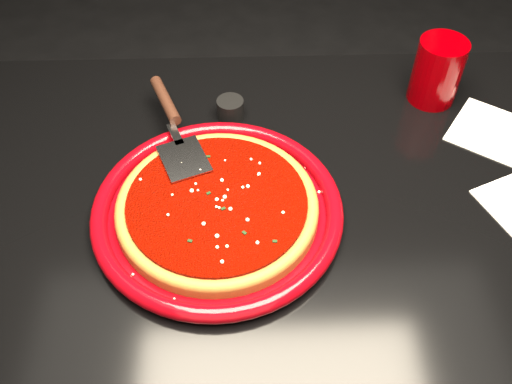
# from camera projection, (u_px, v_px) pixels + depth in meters

# --- Properties ---
(table) EXTENTS (1.20, 0.80, 0.75)m
(table) POSITION_uv_depth(u_px,v_px,m) (296.00, 323.00, 1.18)
(table) COLOR black
(table) RESTS_ON floor
(plate) EXTENTS (0.50, 0.50, 0.03)m
(plate) POSITION_uv_depth(u_px,v_px,m) (218.00, 210.00, 0.87)
(plate) COLOR #6D0308
(plate) RESTS_ON table
(pizza_crust) EXTENTS (0.40, 0.40, 0.02)m
(pizza_crust) POSITION_uv_depth(u_px,v_px,m) (217.00, 208.00, 0.87)
(pizza_crust) COLOR brown
(pizza_crust) RESTS_ON plate
(pizza_crust_rim) EXTENTS (0.40, 0.40, 0.02)m
(pizza_crust_rim) POSITION_uv_depth(u_px,v_px,m) (217.00, 205.00, 0.86)
(pizza_crust_rim) COLOR brown
(pizza_crust_rim) RESTS_ON plate
(pizza_sauce) EXTENTS (0.35, 0.35, 0.01)m
(pizza_sauce) POSITION_uv_depth(u_px,v_px,m) (217.00, 203.00, 0.86)
(pizza_sauce) COLOR #6D0600
(pizza_sauce) RESTS_ON plate
(parmesan_dusting) EXTENTS (0.26, 0.26, 0.01)m
(parmesan_dusting) POSITION_uv_depth(u_px,v_px,m) (217.00, 199.00, 0.85)
(parmesan_dusting) COLOR beige
(parmesan_dusting) RESTS_ON plate
(basil_flecks) EXTENTS (0.24, 0.24, 0.00)m
(basil_flecks) POSITION_uv_depth(u_px,v_px,m) (217.00, 200.00, 0.85)
(basil_flecks) COLOR black
(basil_flecks) RESTS_ON plate
(pizza_server) EXTENTS (0.18, 0.30, 0.02)m
(pizza_server) POSITION_uv_depth(u_px,v_px,m) (175.00, 126.00, 0.95)
(pizza_server) COLOR #B5B7BC
(pizza_server) RESTS_ON plate
(cup) EXTENTS (0.11, 0.11, 0.12)m
(cup) POSITION_uv_depth(u_px,v_px,m) (437.00, 71.00, 1.03)
(cup) COLOR #7D0003
(cup) RESTS_ON table
(napkin_b) EXTENTS (0.18, 0.18, 0.00)m
(napkin_b) POSITION_uv_depth(u_px,v_px,m) (490.00, 131.00, 1.01)
(napkin_b) COLOR white
(napkin_b) RESTS_ON table
(ramekin) EXTENTS (0.06, 0.06, 0.04)m
(ramekin) POSITION_uv_depth(u_px,v_px,m) (230.00, 109.00, 1.02)
(ramekin) COLOR black
(ramekin) RESTS_ON table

